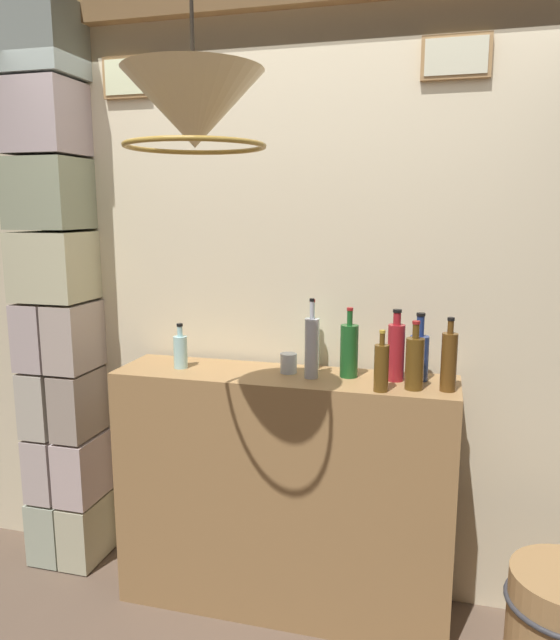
{
  "coord_description": "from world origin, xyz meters",
  "views": [
    {
      "loc": [
        0.65,
        -1.61,
        1.82
      ],
      "look_at": [
        0.0,
        0.78,
        1.36
      ],
      "focal_mm": 33.73,
      "sensor_mm": 36.0,
      "label": 1
    }
  ],
  "objects": [
    {
      "name": "panelled_rear_partition",
      "position": [
        -0.0,
        1.1,
        1.48
      ],
      "size": [
        3.67,
        0.15,
        2.8
      ],
      "color": "beige",
      "rests_on": "ground"
    },
    {
      "name": "stone_pillar",
      "position": [
        -1.17,
        0.94,
        1.38
      ],
      "size": [
        0.36,
        0.35,
        2.73
      ],
      "color": "#A8B29A",
      "rests_on": "ground"
    },
    {
      "name": "bar_shelf_unit",
      "position": [
        0.0,
        0.83,
        0.55
      ],
      "size": [
        1.49,
        0.37,
        1.11
      ],
      "primitive_type": "cube",
      "color": "#9E7547",
      "rests_on": "ground"
    },
    {
      "name": "liquor_bottle_amaro",
      "position": [
        0.57,
        0.9,
        1.22
      ],
      "size": [
        0.08,
        0.08,
        0.29
      ],
      "color": "navy",
      "rests_on": "bar_shelf_unit"
    },
    {
      "name": "liquor_bottle_bourbon",
      "position": [
        0.56,
        0.76,
        1.22
      ],
      "size": [
        0.07,
        0.07,
        0.28
      ],
      "color": "#583C14",
      "rests_on": "bar_shelf_unit"
    },
    {
      "name": "liquor_bottle_rum",
      "position": [
        0.69,
        0.77,
        1.23
      ],
      "size": [
        0.06,
        0.06,
        0.3
      ],
      "color": "#5B3914",
      "rests_on": "bar_shelf_unit"
    },
    {
      "name": "liquor_bottle_tequila",
      "position": [
        0.48,
        0.87,
        1.24
      ],
      "size": [
        0.07,
        0.07,
        0.3
      ],
      "color": "maroon",
      "rests_on": "bar_shelf_unit"
    },
    {
      "name": "liquor_bottle_gin",
      "position": [
        0.28,
        0.87,
        1.23
      ],
      "size": [
        0.08,
        0.08,
        0.3
      ],
      "color": "#1B5321",
      "rests_on": "bar_shelf_unit"
    },
    {
      "name": "liquor_bottle_rye",
      "position": [
        0.1,
        0.97,
        1.23
      ],
      "size": [
        0.07,
        0.07,
        0.31
      ],
      "color": "#A7D3CE",
      "rests_on": "bar_shelf_unit"
    },
    {
      "name": "liquor_bottle_scotch",
      "position": [
        0.44,
        0.7,
        1.21
      ],
      "size": [
        0.06,
        0.06,
        0.25
      ],
      "color": "brown",
      "rests_on": "bar_shelf_unit"
    },
    {
      "name": "liquor_bottle_mezcal",
      "position": [
        -0.48,
        0.82,
        1.19
      ],
      "size": [
        0.06,
        0.06,
        0.2
      ],
      "color": "#A8D9D9",
      "rests_on": "bar_shelf_unit"
    },
    {
      "name": "liquor_bottle_vermouth",
      "position": [
        0.13,
        0.82,
        1.24
      ],
      "size": [
        0.06,
        0.06,
        0.34
      ],
      "color": "silver",
      "rests_on": "bar_shelf_unit"
    },
    {
      "name": "glass_tumbler_rocks",
      "position": [
        0.02,
        0.87,
        1.15
      ],
      "size": [
        0.07,
        0.07,
        0.09
      ],
      "color": "silver",
      "rests_on": "bar_shelf_unit"
    },
    {
      "name": "pendant_lamp",
      "position": [
        -0.11,
        0.19,
        2.11
      ],
      "size": [
        0.44,
        0.44,
        0.53
      ],
      "color": "beige"
    }
  ]
}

